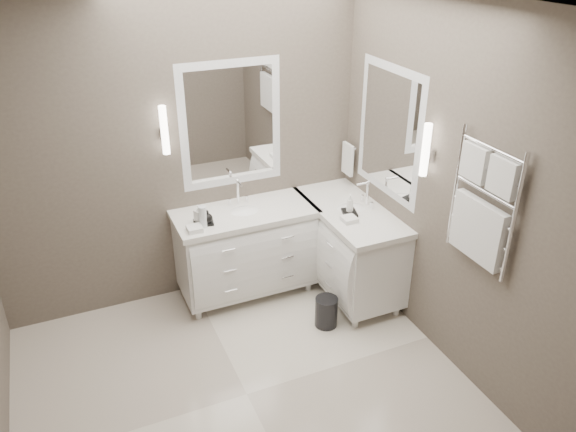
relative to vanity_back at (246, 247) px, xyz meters
name	(u,v)px	position (x,y,z in m)	size (l,w,h in m)	color
floor	(247,395)	(-0.45, -1.23, -0.49)	(3.20, 3.00, 0.01)	beige
ceiling	(229,4)	(-0.45, -1.23, 2.22)	(3.20, 3.00, 0.01)	white
wall_back	(181,154)	(-0.45, 0.28, 0.86)	(3.20, 0.01, 2.70)	#564D45
wall_front	(362,402)	(-0.45, -2.73, 0.86)	(3.20, 0.01, 2.70)	#564D45
wall_right	(449,191)	(1.15, -1.23, 0.86)	(0.01, 3.00, 2.70)	#564D45
vanity_back	(246,247)	(0.00, 0.00, 0.00)	(1.24, 0.59, 0.97)	white
vanity_right	(349,244)	(0.88, -0.33, 0.00)	(0.59, 1.24, 0.97)	white
mirror_back	(231,125)	(0.00, 0.26, 1.06)	(0.90, 0.02, 1.10)	white
mirror_right	(389,132)	(1.14, -0.43, 1.06)	(0.02, 0.90, 1.10)	white
sconce_back	(164,131)	(-0.58, 0.20, 1.11)	(0.06, 0.06, 0.40)	white
sconce_right	(425,151)	(1.08, -1.01, 1.11)	(0.06, 0.06, 0.40)	white
towel_bar_corner	(348,158)	(1.09, 0.13, 0.63)	(0.03, 0.22, 0.30)	white
towel_ladder	(481,210)	(1.10, -1.63, 0.91)	(0.06, 0.58, 0.90)	white
waste_bin	(326,312)	(0.45, -0.73, -0.35)	(0.19, 0.19, 0.27)	black
amenity_tray_back	(204,222)	(-0.39, -0.09, 0.38)	(0.16, 0.12, 0.02)	black
amenity_tray_right	(349,213)	(0.81, -0.42, 0.38)	(0.12, 0.16, 0.02)	black
water_bottle	(203,217)	(-0.41, -0.14, 0.46)	(0.06, 0.06, 0.18)	silver
soap_bottle_a	(199,213)	(-0.42, -0.07, 0.46)	(0.06, 0.07, 0.14)	white
soap_bottle_b	(208,216)	(-0.36, -0.12, 0.44)	(0.08, 0.08, 0.11)	black
soap_bottle_c	(350,203)	(0.81, -0.42, 0.47)	(0.06, 0.06, 0.16)	white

